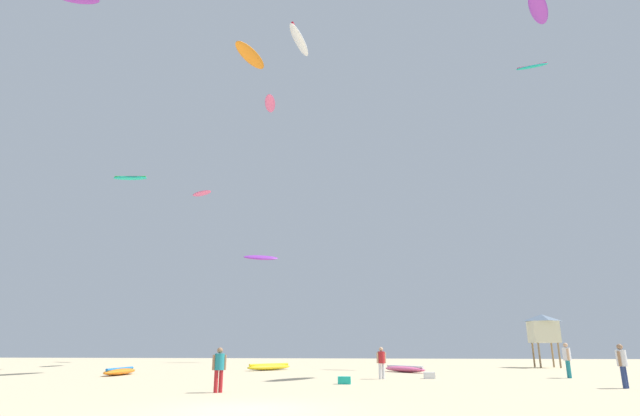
% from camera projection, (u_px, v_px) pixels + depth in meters
% --- Properties ---
extents(ground_plane, '(120.00, 120.00, 0.00)m').
position_uv_depth(ground_plane, '(246.00, 410.00, 12.62)').
color(ground_plane, beige).
extents(person_foreground, '(0.45, 0.35, 1.56)m').
position_uv_depth(person_foreground, '(219.00, 366.00, 17.77)').
color(person_foreground, '#B21E23').
rests_on(person_foreground, ground).
extents(person_midground, '(0.49, 0.36, 1.57)m').
position_uv_depth(person_midground, '(381.00, 360.00, 25.18)').
color(person_midground, silver).
rests_on(person_midground, ground).
extents(person_left, '(0.41, 0.59, 1.80)m').
position_uv_depth(person_left, '(567.00, 357.00, 26.03)').
color(person_left, teal).
rests_on(person_left, ground).
extents(person_right, '(0.42, 0.44, 1.70)m').
position_uv_depth(person_right, '(622.00, 362.00, 19.56)').
color(person_right, navy).
rests_on(person_right, ground).
extents(kite_grounded_near, '(3.05, 3.35, 0.44)m').
position_uv_depth(kite_grounded_near, '(405.00, 369.00, 31.70)').
color(kite_grounded_near, '#E5598C').
rests_on(kite_grounded_near, ground).
extents(kite_grounded_mid, '(1.12, 3.54, 0.44)m').
position_uv_depth(kite_grounded_mid, '(120.00, 371.00, 28.53)').
color(kite_grounded_mid, orange).
rests_on(kite_grounded_mid, ground).
extents(kite_grounded_far, '(3.20, 3.71, 0.47)m').
position_uv_depth(kite_grounded_far, '(269.00, 367.00, 34.46)').
color(kite_grounded_far, yellow).
rests_on(kite_grounded_far, ground).
extents(lifeguard_tower, '(2.30, 2.30, 4.15)m').
position_uv_depth(lifeguard_tower, '(543.00, 328.00, 39.67)').
color(lifeguard_tower, '#8C704C').
rests_on(lifeguard_tower, ground).
extents(cooler_box, '(0.56, 0.36, 0.32)m').
position_uv_depth(cooler_box, '(344.00, 380.00, 21.61)').
color(cooler_box, '#19B29E').
rests_on(cooler_box, ground).
extents(gear_bag, '(0.56, 0.36, 0.32)m').
position_uv_depth(gear_bag, '(429.00, 375.00, 25.32)').
color(gear_bag, white).
rests_on(gear_bag, ground).
extents(kite_aloft_0, '(3.30, 2.50, 0.51)m').
position_uv_depth(kite_aloft_0, '(202.00, 193.00, 59.43)').
color(kite_aloft_0, '#E5598C').
extents(kite_aloft_1, '(1.85, 4.01, 0.55)m').
position_uv_depth(kite_aloft_1, '(270.00, 104.00, 50.72)').
color(kite_aloft_1, '#E5598C').
extents(kite_aloft_2, '(2.80, 1.53, 0.56)m').
position_uv_depth(kite_aloft_2, '(532.00, 67.00, 43.72)').
color(kite_aloft_2, '#19B29E').
extents(kite_aloft_3, '(2.56, 4.67, 0.84)m').
position_uv_depth(kite_aloft_3, '(250.00, 56.00, 42.88)').
color(kite_aloft_3, orange).
extents(kite_aloft_5, '(2.78, 4.09, 0.57)m').
position_uv_depth(kite_aloft_5, '(538.00, 8.00, 32.77)').
color(kite_aloft_5, purple).
extents(kite_aloft_6, '(1.69, 4.37, 1.05)m').
position_uv_depth(kite_aloft_6, '(299.00, 40.00, 37.79)').
color(kite_aloft_6, white).
extents(kite_aloft_7, '(2.70, 1.04, 0.35)m').
position_uv_depth(kite_aloft_7, '(130.00, 178.00, 38.15)').
color(kite_aloft_7, '#19B29E').
extents(kite_aloft_8, '(4.04, 2.40, 0.86)m').
position_uv_depth(kite_aloft_8, '(261.00, 258.00, 54.96)').
color(kite_aloft_8, purple).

